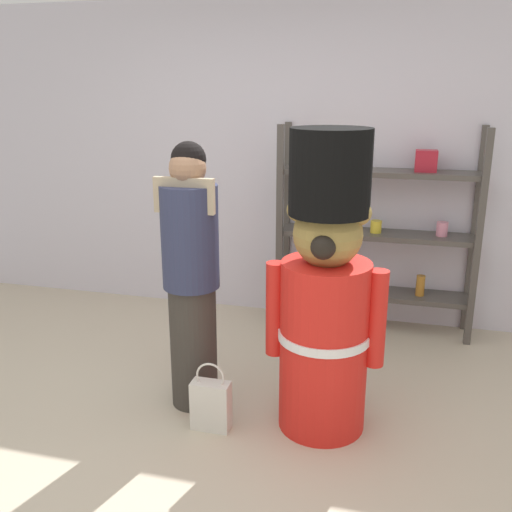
{
  "coord_description": "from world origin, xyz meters",
  "views": [
    {
      "loc": [
        0.91,
        -2.47,
        1.92
      ],
      "look_at": [
        0.14,
        0.49,
        1.0
      ],
      "focal_mm": 39.74,
      "sensor_mm": 36.0,
      "label": 1
    }
  ],
  "objects_px": {
    "merchandise_shelf": "(376,230)",
    "person_shopper": "(191,275)",
    "shopping_bag": "(211,404)",
    "teddy_bear_guard": "(325,297)"
  },
  "relations": [
    {
      "from": "merchandise_shelf",
      "to": "person_shopper",
      "type": "relative_size",
      "value": 1.01
    },
    {
      "from": "shopping_bag",
      "to": "person_shopper",
      "type": "bearing_deg",
      "value": 127.34
    },
    {
      "from": "merchandise_shelf",
      "to": "person_shopper",
      "type": "height_order",
      "value": "merchandise_shelf"
    },
    {
      "from": "merchandise_shelf",
      "to": "shopping_bag",
      "type": "bearing_deg",
      "value": -115.15
    },
    {
      "from": "merchandise_shelf",
      "to": "shopping_bag",
      "type": "xyz_separation_m",
      "value": [
        -0.81,
        -1.72,
        -0.67
      ]
    },
    {
      "from": "person_shopper",
      "to": "shopping_bag",
      "type": "bearing_deg",
      "value": -52.66
    },
    {
      "from": "person_shopper",
      "to": "shopping_bag",
      "type": "relative_size",
      "value": 3.88
    },
    {
      "from": "person_shopper",
      "to": "shopping_bag",
      "type": "distance_m",
      "value": 0.76
    },
    {
      "from": "merchandise_shelf",
      "to": "shopping_bag",
      "type": "height_order",
      "value": "merchandise_shelf"
    },
    {
      "from": "teddy_bear_guard",
      "to": "person_shopper",
      "type": "height_order",
      "value": "teddy_bear_guard"
    }
  ]
}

